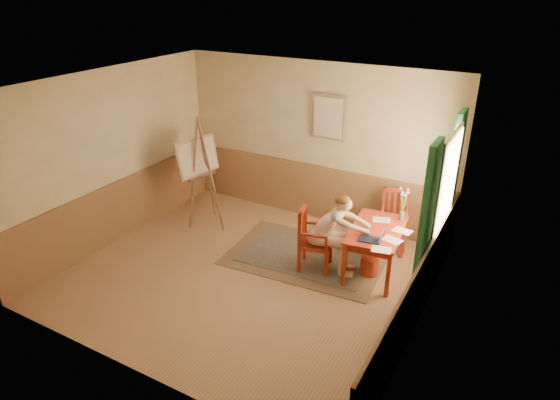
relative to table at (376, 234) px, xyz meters
The scene contains 14 objects.
room 2.04m from the table, 148.36° to the right, with size 5.04×4.54×2.84m.
wainscot 1.62m from the table, behind, with size 5.00×4.50×1.00m.
window 1.09m from the table, ahead, with size 0.12×2.01×2.20m.
wall_portrait 2.22m from the table, 138.20° to the left, with size 0.60×0.05×0.76m.
rug 1.24m from the table, behind, with size 2.51×1.76×0.02m.
table is the anchor object (origin of this frame).
chair_left 0.94m from the table, 157.17° to the right, with size 0.54×0.53×0.98m.
chair_back 0.92m from the table, 90.38° to the left, with size 0.52×0.53×0.94m.
figure 0.65m from the table, 152.10° to the right, with size 0.97×0.53×1.25m.
laptop 0.39m from the table, 78.50° to the right, with size 0.39×0.27×0.22m.
papers 0.25m from the table, 22.22° to the right, with size 0.67×1.09×0.00m.
vase 0.60m from the table, 64.53° to the left, with size 0.18×0.26×0.50m.
wastebasket 0.51m from the table, 103.47° to the right, with size 0.26×0.26×0.28m, color #C74428.
easel 3.28m from the table, behind, with size 0.71×0.87×1.94m.
Camera 1 is at (3.38, -5.08, 4.02)m, focal length 31.10 mm.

